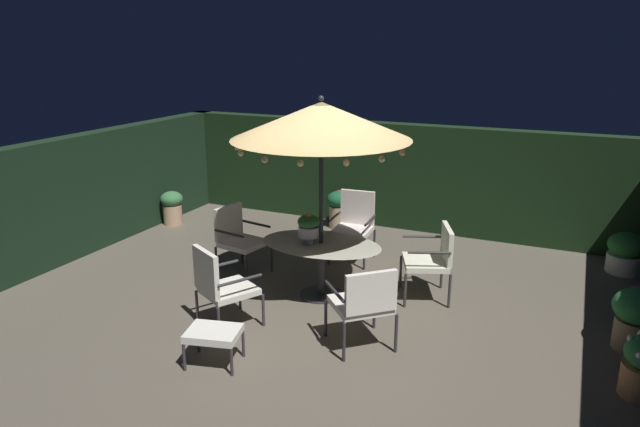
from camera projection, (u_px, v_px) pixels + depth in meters
The scene contains 16 objects.
ground_plane at pixel (318, 303), 7.56m from camera, with size 8.64×7.33×0.02m, color brown.
hedge_backdrop_rear at pixel (400, 176), 10.36m from camera, with size 8.64×0.30×1.86m, color black.
hedge_backdrop_left at pixel (70, 198), 8.93m from camera, with size 0.30×7.33×1.86m, color black.
patio_dining_table at pixel (321, 253), 7.58m from camera, with size 1.61×1.05×0.74m.
patio_umbrella at pixel (321, 121), 7.09m from camera, with size 2.24×2.24×2.62m.
centerpiece_planter at pixel (309, 226), 7.44m from camera, with size 0.29×0.29×0.41m.
patio_chair_north at pixel (220, 283), 6.75m from camera, with size 0.81×0.82×0.99m.
patio_chair_northeast at pixel (364, 301), 6.27m from camera, with size 0.87×0.87×0.96m.
patio_chair_east at pixel (433, 256), 7.53m from camera, with size 0.78×0.81×0.97m.
patio_chair_southeast at pixel (354, 222), 8.89m from camera, with size 0.63×0.63×1.05m.
patio_chair_south at pixel (238, 235), 8.38m from camera, with size 0.69×0.68×0.98m.
ottoman_footrest at pixel (213, 334), 6.03m from camera, with size 0.62×0.53×0.39m.
potted_plant_right_far at pixel (626, 252), 8.44m from camera, with size 0.52×0.52×0.60m.
potted_plant_front_corner at pixel (638, 317), 6.30m from camera, with size 0.55×0.55×0.70m.
potted_plant_back_left at pixel (172, 206), 10.66m from camera, with size 0.40×0.40×0.61m.
potted_plant_left_far at pixel (339, 207), 10.47m from camera, with size 0.43×0.43×0.67m.
Camera 1 is at (2.87, -6.28, 3.27)m, focal length 32.79 mm.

